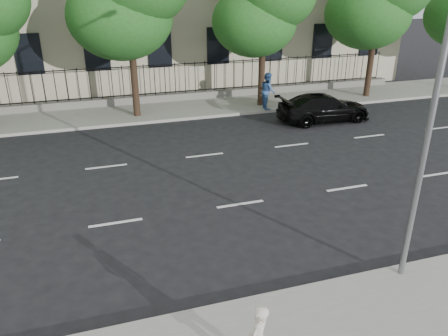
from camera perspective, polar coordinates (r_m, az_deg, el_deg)
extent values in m
plane|color=black|center=(12.38, 6.04, -9.96)|extent=(120.00, 120.00, 0.00)
cube|color=gray|center=(24.73, -6.83, 7.60)|extent=(60.00, 4.00, 0.15)
cube|color=slate|center=(26.27, -7.59, 9.13)|extent=(30.00, 0.50, 0.40)
cube|color=black|center=(26.20, -7.63, 9.77)|extent=(28.80, 0.05, 0.05)
cube|color=black|center=(25.87, -7.82, 13.21)|extent=(28.80, 0.05, 0.05)
cylinder|color=slate|center=(10.19, 25.48, 6.11)|extent=(0.14, 0.14, 8.00)
cylinder|color=#382619|center=(23.26, -11.57, 10.69)|extent=(0.36, 0.36, 3.32)
ellipsoid|color=#23571D|center=(23.04, -13.39, 18.71)|extent=(5.13, 5.13, 4.21)
cylinder|color=#382619|center=(24.97, 4.91, 11.65)|extent=(0.36, 0.36, 3.08)
ellipsoid|color=#23571D|center=(24.66, 3.98, 18.54)|extent=(4.56, 4.56, 3.74)
cylinder|color=#382619|center=(28.32, 18.47, 12.12)|extent=(0.36, 0.36, 3.22)
ellipsoid|color=#23571D|center=(27.94, 18.26, 18.61)|extent=(4.94, 4.94, 4.06)
imported|color=black|center=(23.16, 12.90, 7.69)|extent=(4.87, 2.00, 1.41)
imported|color=#325894|center=(24.40, 5.75, 10.01)|extent=(0.89, 1.07, 1.97)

